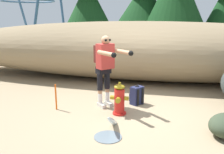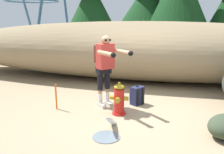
# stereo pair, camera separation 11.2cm
# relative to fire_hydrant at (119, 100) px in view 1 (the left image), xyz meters

# --- Properties ---
(ground_plane) EXTENTS (56.00, 56.00, 0.04)m
(ground_plane) POSITION_rel_fire_hydrant_xyz_m (0.13, 0.20, -0.35)
(ground_plane) COLOR #998466
(dirt_embankment) EXTENTS (15.37, 3.20, 1.94)m
(dirt_embankment) POSITION_rel_fire_hydrant_xyz_m (0.13, 3.32, 0.64)
(dirt_embankment) COLOR #897556
(dirt_embankment) RESTS_ON ground_plane
(fire_hydrant) EXTENTS (0.40, 0.35, 0.72)m
(fire_hydrant) POSITION_rel_fire_hydrant_xyz_m (0.00, 0.00, 0.00)
(fire_hydrant) COLOR red
(fire_hydrant) RESTS_ON ground_plane
(hydrant_water_jet) EXTENTS (0.50, 1.22, 0.66)m
(hydrant_water_jet) POSITION_rel_fire_hydrant_xyz_m (0.00, -0.73, -0.26)
(hydrant_water_jet) COLOR silver
(hydrant_water_jet) RESTS_ON ground_plane
(utility_worker) EXTENTS (0.98, 0.94, 1.67)m
(utility_worker) POSITION_rel_fire_hydrant_xyz_m (-0.41, 0.38, 0.73)
(utility_worker) COLOR beige
(utility_worker) RESTS_ON ground_plane
(spare_backpack) EXTENTS (0.36, 0.36, 0.47)m
(spare_backpack) POSITION_rel_fire_hydrant_xyz_m (0.29, 0.72, -0.11)
(spare_backpack) COLOR #23284C
(spare_backpack) RESTS_ON ground_plane
(survey_stake) EXTENTS (0.04, 0.04, 0.60)m
(survey_stake) POSITION_rel_fire_hydrant_xyz_m (-1.46, -0.04, -0.03)
(survey_stake) COLOR #E55914
(survey_stake) RESTS_ON ground_plane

